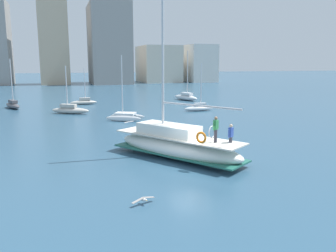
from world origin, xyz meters
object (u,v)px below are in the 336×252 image
main_sailboat (176,144)px  moored_ketch_distant (84,102)px  moored_sloop_far (199,107)px  moored_cutter_right (13,105)px  seagull (144,199)px  moored_catamaran (70,110)px  moored_cutter_left (186,97)px  moored_sloop_near (125,116)px

main_sailboat → moored_ketch_distant: (-3.70, 32.03, -0.47)m
moored_sloop_far → moored_cutter_right: 25.35m
moored_sloop_far → seagull: size_ratio=5.40×
moored_sloop_far → moored_catamaran: bearing=171.5°
seagull → moored_ketch_distant: bearing=89.8°
moored_sloop_far → moored_cutter_left: 12.86m
main_sailboat → moored_sloop_near: (-0.43, 15.96, -0.40)m
main_sailboat → seagull: main_sailboat is taller
moored_catamaran → moored_ketch_distant: bearing=76.2°
moored_sloop_near → moored_cutter_left: bearing=52.0°
moored_cutter_left → moored_ketch_distant: (-16.58, -0.95, -0.14)m
moored_ketch_distant → seagull: 38.81m
moored_catamaran → seagull: 29.69m
main_sailboat → moored_cutter_right: main_sailboat is taller
main_sailboat → moored_cutter_left: main_sailboat is taller
moored_catamaran → moored_ketch_distant: (2.27, 9.20, -0.06)m
moored_cutter_left → moored_sloop_near: bearing=-128.0°
moored_catamaran → moored_cutter_right: size_ratio=0.87×
moored_cutter_left → seagull: (-16.70, -39.76, -0.35)m
moored_catamaran → seagull: (2.14, -29.61, -0.27)m
moored_sloop_far → main_sailboat: bearing=-116.1°
moored_sloop_near → seagull: 22.99m
main_sailboat → moored_ketch_distant: 32.25m
moored_sloop_far → seagull: moored_sloop_far is taller
main_sailboat → seagull: size_ratio=12.04×
main_sailboat → moored_catamaran: size_ratio=2.36×
moored_sloop_far → seagull: bearing=-117.0°
moored_sloop_near → moored_ketch_distant: moored_sloop_near is taller
main_sailboat → moored_cutter_left: bearing=68.7°
moored_cutter_left → moored_cutter_right: size_ratio=1.21×
moored_sloop_far → moored_cutter_right: size_ratio=0.92×
moored_sloop_near → moored_sloop_far: size_ratio=1.13×
moored_cutter_right → moored_ketch_distant: 9.73m
moored_sloop_near → moored_catamaran: size_ratio=1.20×
moored_cutter_left → moored_sloop_far: bearing=-102.8°
seagull → moored_sloop_far: bearing=63.0°
moored_sloop_near → moored_catamaran: bearing=128.9°
main_sailboat → moored_catamaran: (-5.97, 22.84, -0.41)m
main_sailboat → moored_sloop_far: size_ratio=2.23×
moored_sloop_near → moored_ketch_distant: size_ratio=1.29×
main_sailboat → moored_sloop_near: main_sailboat is taller
moored_sloop_far → moored_catamaran: size_ratio=1.06×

